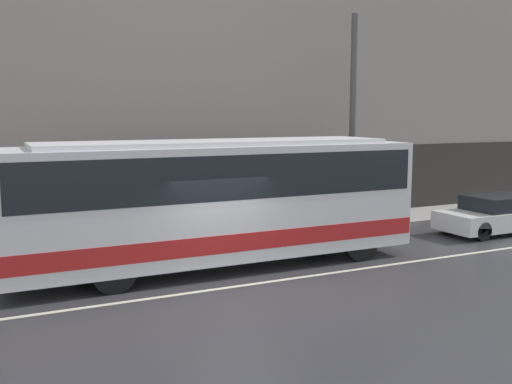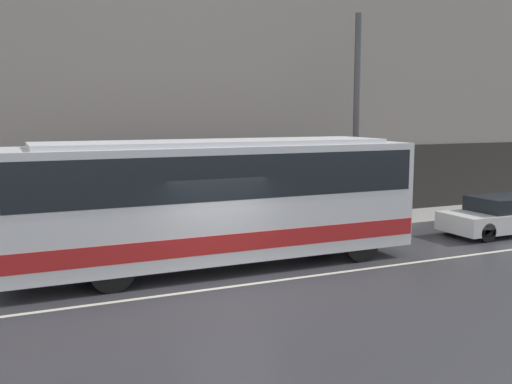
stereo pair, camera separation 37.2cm
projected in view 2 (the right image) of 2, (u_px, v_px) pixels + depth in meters
ground_plane at (228, 287)px, 13.36m from camera, size 60.00×60.00×0.00m
sidewalk at (168, 240)px, 18.10m from camera, size 60.00×2.51×0.15m
building_facade at (152, 35)px, 18.49m from camera, size 60.00×0.35×13.57m
lane_stripe at (228, 287)px, 13.36m from camera, size 54.00×0.14×0.01m
transit_bus at (217, 196)px, 14.98m from camera, size 10.77×2.59×3.35m
sedan_white_front at (506, 216)px, 19.38m from camera, size 4.71×1.76×1.28m
utility_pole_near at (356, 121)px, 19.72m from camera, size 0.24×0.24×7.27m
pedestrian_waiting at (167, 210)px, 18.65m from camera, size 0.36×0.36×1.67m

